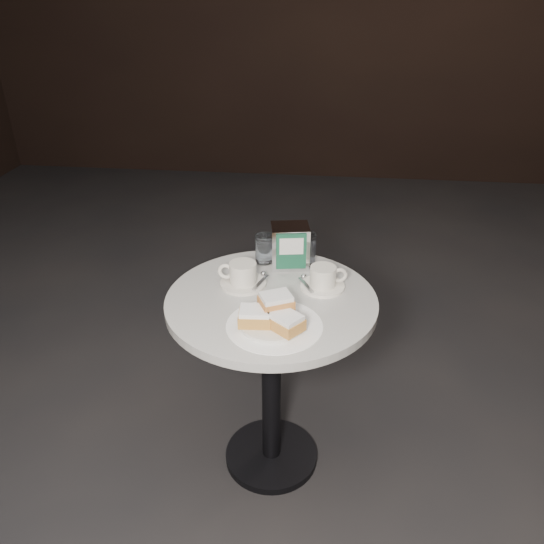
{
  "coord_description": "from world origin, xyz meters",
  "views": [
    {
      "loc": [
        0.17,
        -1.48,
        1.66
      ],
      "look_at": [
        0.0,
        0.02,
        0.83
      ],
      "focal_mm": 35.0,
      "sensor_mm": 36.0,
      "label": 1
    }
  ],
  "objects_px": {
    "napkin_dispenser": "(290,246)",
    "water_glass_right": "(306,250)",
    "coffee_cup_left": "(243,275)",
    "coffee_cup_right": "(323,279)",
    "cafe_table": "(271,346)",
    "beignet_plate": "(272,317)",
    "water_glass_left": "(264,249)"
  },
  "relations": [
    {
      "from": "beignet_plate",
      "to": "water_glass_right",
      "type": "height_order",
      "value": "water_glass_right"
    },
    {
      "from": "coffee_cup_left",
      "to": "coffee_cup_right",
      "type": "bearing_deg",
      "value": 4.91
    },
    {
      "from": "beignet_plate",
      "to": "napkin_dispenser",
      "type": "bearing_deg",
      "value": 87.14
    },
    {
      "from": "cafe_table",
      "to": "coffee_cup_left",
      "type": "xyz_separation_m",
      "value": [
        -0.11,
        0.07,
        0.23
      ]
    },
    {
      "from": "beignet_plate",
      "to": "napkin_dispenser",
      "type": "distance_m",
      "value": 0.4
    },
    {
      "from": "napkin_dispenser",
      "to": "water_glass_right",
      "type": "bearing_deg",
      "value": 6.06
    },
    {
      "from": "beignet_plate",
      "to": "coffee_cup_left",
      "type": "relative_size",
      "value": 1.36
    },
    {
      "from": "cafe_table",
      "to": "coffee_cup_right",
      "type": "distance_m",
      "value": 0.3
    },
    {
      "from": "napkin_dispenser",
      "to": "water_glass_left",
      "type": "bearing_deg",
      "value": 158.73
    },
    {
      "from": "coffee_cup_right",
      "to": "napkin_dispenser",
      "type": "distance_m",
      "value": 0.2
    },
    {
      "from": "cafe_table",
      "to": "water_glass_right",
      "type": "bearing_deg",
      "value": 68.56
    },
    {
      "from": "cafe_table",
      "to": "water_glass_left",
      "type": "relative_size",
      "value": 6.95
    },
    {
      "from": "water_glass_left",
      "to": "water_glass_right",
      "type": "distance_m",
      "value": 0.15
    },
    {
      "from": "water_glass_right",
      "to": "napkin_dispenser",
      "type": "xyz_separation_m",
      "value": [
        -0.06,
        -0.02,
        0.02
      ]
    },
    {
      "from": "cafe_table",
      "to": "beignet_plate",
      "type": "xyz_separation_m",
      "value": [
        0.02,
        -0.17,
        0.23
      ]
    },
    {
      "from": "beignet_plate",
      "to": "water_glass_left",
      "type": "relative_size",
      "value": 2.18
    },
    {
      "from": "beignet_plate",
      "to": "coffee_cup_right",
      "type": "distance_m",
      "value": 0.29
    },
    {
      "from": "coffee_cup_left",
      "to": "coffee_cup_right",
      "type": "relative_size",
      "value": 0.96
    },
    {
      "from": "coffee_cup_left",
      "to": "coffee_cup_right",
      "type": "height_order",
      "value": "coffee_cup_left"
    },
    {
      "from": "cafe_table",
      "to": "coffee_cup_left",
      "type": "height_order",
      "value": "coffee_cup_left"
    },
    {
      "from": "cafe_table",
      "to": "beignet_plate",
      "type": "relative_size",
      "value": 3.18
    },
    {
      "from": "coffee_cup_left",
      "to": "water_glass_left",
      "type": "bearing_deg",
      "value": 76.12
    },
    {
      "from": "cafe_table",
      "to": "napkin_dispenser",
      "type": "relative_size",
      "value": 4.77
    },
    {
      "from": "coffee_cup_left",
      "to": "napkin_dispenser",
      "type": "distance_m",
      "value": 0.22
    },
    {
      "from": "coffee_cup_left",
      "to": "water_glass_left",
      "type": "relative_size",
      "value": 1.61
    },
    {
      "from": "cafe_table",
      "to": "water_glass_left",
      "type": "height_order",
      "value": "water_glass_left"
    },
    {
      "from": "coffee_cup_left",
      "to": "napkin_dispenser",
      "type": "xyz_separation_m",
      "value": [
        0.15,
        0.16,
        0.04
      ]
    },
    {
      "from": "beignet_plate",
      "to": "coffee_cup_left",
      "type": "height_order",
      "value": "beignet_plate"
    },
    {
      "from": "water_glass_left",
      "to": "napkin_dispenser",
      "type": "bearing_deg",
      "value": -11.54
    },
    {
      "from": "napkin_dispenser",
      "to": "coffee_cup_right",
      "type": "bearing_deg",
      "value": -58.94
    },
    {
      "from": "water_glass_right",
      "to": "water_glass_left",
      "type": "bearing_deg",
      "value": 178.6
    },
    {
      "from": "coffee_cup_right",
      "to": "coffee_cup_left",
      "type": "bearing_deg",
      "value": 170.22
    }
  ]
}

